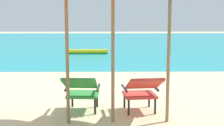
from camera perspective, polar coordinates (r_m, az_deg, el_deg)
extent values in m
plane|color=beige|center=(9.60, -0.29, -1.15)|extent=(40.00, 40.00, 0.00)
cube|color=teal|center=(18.17, -0.51, 3.50)|extent=(40.00, 18.00, 0.01)
cylinder|color=yellow|center=(13.35, -4.16, 2.02)|extent=(1.60, 0.18, 0.18)
cube|color=#338E3D|center=(5.57, -5.06, -5.46)|extent=(0.54, 0.53, 0.04)
cube|color=#338E3D|center=(5.16, -5.61, -3.55)|extent=(0.55, 0.54, 0.27)
cylinder|color=black|center=(5.84, -6.94, -6.35)|extent=(0.04, 0.04, 0.26)
cylinder|color=black|center=(5.79, -2.60, -6.43)|extent=(0.04, 0.04, 0.26)
cylinder|color=black|center=(5.44, -7.64, -7.48)|extent=(0.04, 0.04, 0.26)
cylinder|color=black|center=(5.39, -2.98, -7.59)|extent=(0.04, 0.04, 0.26)
cube|color=black|center=(5.58, -7.73, -4.21)|extent=(0.06, 0.50, 0.03)
cube|color=black|center=(5.52, -2.39, -4.29)|extent=(0.06, 0.50, 0.03)
cube|color=red|center=(5.54, 4.81, -5.53)|extent=(0.57, 0.56, 0.04)
cube|color=red|center=(5.13, 5.70, -3.61)|extent=(0.57, 0.57, 0.27)
cylinder|color=black|center=(5.74, 2.19, -6.56)|extent=(0.04, 0.04, 0.26)
cylinder|color=black|center=(5.83, 6.49, -6.38)|extent=(0.04, 0.04, 0.26)
cylinder|color=black|center=(5.34, 2.93, -7.73)|extent=(0.04, 0.04, 0.26)
cylinder|color=black|center=(5.43, 7.54, -7.51)|extent=(0.04, 0.04, 0.26)
cube|color=black|center=(5.47, 2.15, -4.41)|extent=(0.09, 0.50, 0.03)
cube|color=black|center=(5.57, 7.45, -4.23)|extent=(0.09, 0.50, 0.03)
cylinder|color=olive|center=(4.83, -7.81, 0.43)|extent=(0.05, 0.05, 1.90)
cylinder|color=olive|center=(4.84, 0.14, 1.18)|extent=(0.05, 0.05, 2.01)
cylinder|color=olive|center=(4.91, 9.84, 0.77)|extent=(0.05, 0.05, 1.94)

